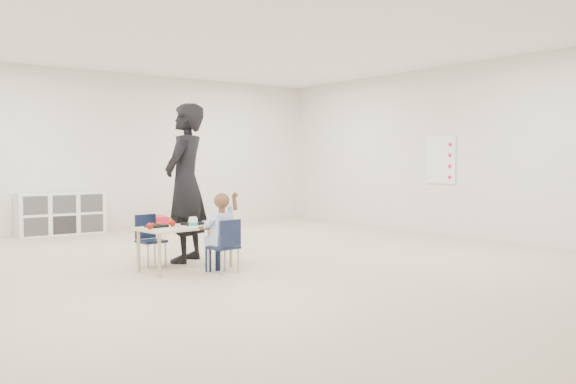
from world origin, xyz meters
TOP-DOWN VIEW (x-y plane):
  - room at (0.00, 0.00)m, footprint 9.00×9.02m
  - table at (-1.03, 0.14)m, footprint 1.15×0.68m
  - chair_near at (-0.82, -0.33)m, footprint 0.32×0.31m
  - chair_far at (-1.24, 0.61)m, footprint 0.32×0.31m
  - child at (-0.82, -0.33)m, footprint 0.45×0.45m
  - lunch_tray_near at (-0.93, 0.18)m, footprint 0.24×0.19m
  - lunch_tray_far at (-1.36, 0.18)m, footprint 0.24×0.19m
  - milk_carton at (-0.99, 0.05)m, footprint 0.08×0.08m
  - bread_roll at (-0.72, 0.07)m, footprint 0.09×0.09m
  - apple_near at (-1.19, 0.16)m, footprint 0.07×0.07m
  - apple_far at (-1.51, 0.04)m, footprint 0.07×0.07m
  - cubby_shelf at (-1.20, 4.28)m, footprint 1.40×0.40m
  - rules_poster at (3.98, 0.60)m, footprint 0.02×0.60m
  - adult at (-0.79, 0.61)m, footprint 0.84×0.80m
  - bin_red at (0.33, 3.98)m, footprint 0.47×0.56m
  - bin_yellow at (0.85, 3.98)m, footprint 0.41×0.47m
  - bin_blue at (1.00, 3.82)m, footprint 0.36×0.44m

SIDE VIEW (x-z plane):
  - bin_blue at x=1.00m, z-range 0.00..0.20m
  - bin_yellow at x=0.85m, z-range 0.00..0.20m
  - bin_red at x=0.33m, z-range 0.00..0.24m
  - table at x=-1.03m, z-range 0.00..0.50m
  - chair_near at x=-0.82m, z-range 0.00..0.60m
  - chair_far at x=-1.24m, z-range 0.00..0.60m
  - cubby_shelf at x=-1.20m, z-range 0.00..0.70m
  - child at x=-0.82m, z-range 0.00..0.94m
  - lunch_tray_near at x=-0.93m, z-range 0.50..0.53m
  - lunch_tray_far at x=-1.36m, z-range 0.50..0.53m
  - bread_roll at x=-0.72m, z-range 0.50..0.57m
  - apple_near at x=-1.19m, z-range 0.50..0.57m
  - apple_far at x=-1.51m, z-range 0.50..0.57m
  - milk_carton at x=-0.99m, z-range 0.50..0.60m
  - adult at x=-0.79m, z-range 0.00..1.93m
  - rules_poster at x=3.98m, z-range 0.85..1.65m
  - room at x=0.00m, z-range 0.00..2.80m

